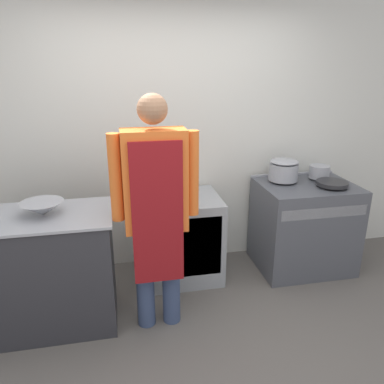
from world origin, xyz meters
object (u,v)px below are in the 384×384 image
(saute_pan, at_px, (332,183))
(sauce_pot, at_px, (319,172))
(stove, at_px, (303,226))
(stock_pot, at_px, (284,170))
(person_cook, at_px, (156,203))
(mixing_bowl, at_px, (42,208))
(fridge_unit, at_px, (184,237))

(saute_pan, distance_m, sauce_pot, 0.25)
(stove, bearing_deg, stock_pot, 148.64)
(person_cook, distance_m, saute_pan, 1.79)
(person_cook, bearing_deg, saute_pan, 16.02)
(mixing_bowl, bearing_deg, stock_pot, 14.40)
(mixing_bowl, height_order, sauce_pot, mixing_bowl)
(stove, xyz_separation_m, person_cook, (-1.54, -0.62, 0.59))
(stove, relative_size, fridge_unit, 1.12)
(stock_pot, height_order, saute_pan, stock_pot)
(stock_pot, relative_size, saute_pan, 0.96)
(stove, bearing_deg, saute_pan, -33.93)
(stove, height_order, person_cook, person_cook)
(fridge_unit, xyz_separation_m, sauce_pot, (1.39, 0.06, 0.56))
(stove, xyz_separation_m, sauce_pot, (0.18, 0.12, 0.52))
(person_cook, bearing_deg, mixing_bowl, 166.93)
(fridge_unit, height_order, mixing_bowl, mixing_bowl)
(stock_pot, xyz_separation_m, saute_pan, (0.39, -0.25, -0.09))
(person_cook, xyz_separation_m, saute_pan, (1.72, 0.49, -0.11))
(saute_pan, bearing_deg, sauce_pot, 90.00)
(person_cook, height_order, stock_pot, person_cook)
(stove, bearing_deg, mixing_bowl, -169.71)
(stove, relative_size, saute_pan, 3.11)
(stock_pot, bearing_deg, saute_pan, -32.59)
(sauce_pot, bearing_deg, stock_pot, -180.00)
(fridge_unit, bearing_deg, stock_pot, 3.60)
(fridge_unit, bearing_deg, sauce_pot, 2.60)
(mixing_bowl, bearing_deg, saute_pan, 6.86)
(stove, bearing_deg, fridge_unit, 177.09)
(stove, xyz_separation_m, fridge_unit, (-1.21, 0.06, -0.04))
(stove, distance_m, stock_pot, 0.61)
(mixing_bowl, xyz_separation_m, saute_pan, (2.54, 0.31, -0.06))
(stock_pot, distance_m, sauce_pot, 0.39)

